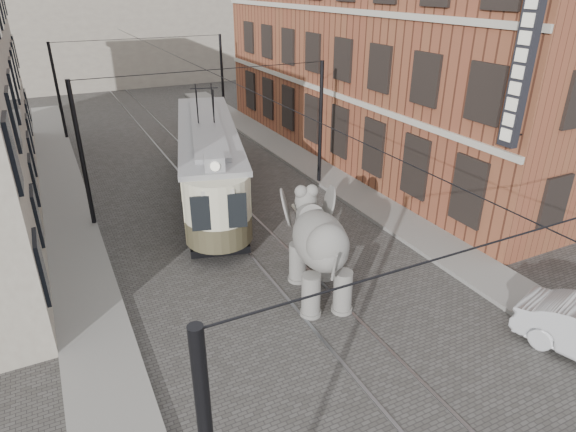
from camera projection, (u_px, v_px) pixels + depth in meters
ground at (277, 261)px, 18.00m from camera, size 120.00×120.00×0.00m
tram_rails at (277, 260)px, 17.99m from camera, size 1.54×80.00×0.02m
sidewalk_right at (407, 226)px, 20.38m from camera, size 2.00×60.00×0.15m
sidewalk_left at (89, 306)px, 15.35m from camera, size 2.00×60.00×0.15m
brick_building at (386, 47)px, 27.12m from camera, size 8.00×26.00×12.00m
distant_block at (99, 8)px, 47.30m from camera, size 28.00×10.00×14.00m
catenary at (221, 146)px, 20.66m from camera, size 11.00×30.20×6.00m
tram at (208, 143)px, 22.65m from camera, size 5.87×12.98×5.05m
elephant at (320, 253)px, 15.38m from camera, size 4.04×5.62×3.10m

